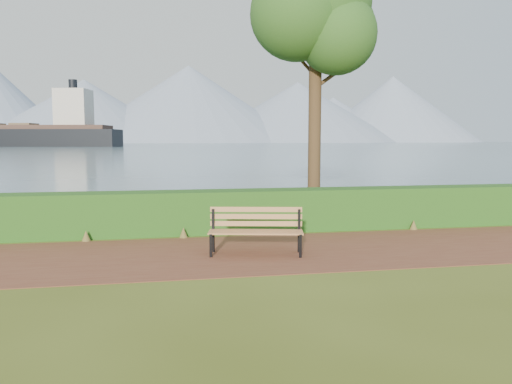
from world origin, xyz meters
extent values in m
plane|color=#465016|center=(0.00, 0.00, 0.00)|extent=(140.00, 140.00, 0.00)
cube|color=brown|center=(0.00, 0.30, 0.01)|extent=(40.00, 3.40, 0.01)
cube|color=#1A4413|center=(0.00, 2.60, 0.50)|extent=(32.00, 0.85, 1.00)
cube|color=slate|center=(0.00, 260.00, 0.01)|extent=(700.00, 510.00, 0.00)
cone|color=#7A8AA3|center=(-60.00, 395.00, 24.00)|extent=(160.00, 160.00, 48.00)
cone|color=#7A8AA3|center=(20.00, 405.00, 31.00)|extent=(190.00, 190.00, 62.00)
cone|color=#7A8AA3|center=(110.00, 400.00, 25.00)|extent=(170.00, 170.00, 50.00)
cone|color=#7A8AA3|center=(200.00, 410.00, 29.00)|extent=(150.00, 150.00, 58.00)
cone|color=#7A8AA3|center=(-10.00, 430.00, 17.50)|extent=(120.00, 120.00, 35.00)
cone|color=#7A8AA3|center=(150.00, 425.00, 20.00)|extent=(130.00, 130.00, 40.00)
cube|color=black|center=(-0.67, 0.06, 0.22)|extent=(0.06, 0.07, 0.45)
cube|color=black|center=(-0.58, 0.49, 0.43)|extent=(0.06, 0.07, 0.86)
cube|color=black|center=(-0.63, 0.27, 0.42)|extent=(0.15, 0.52, 0.05)
cube|color=black|center=(0.97, -0.28, 0.22)|extent=(0.06, 0.07, 0.45)
cube|color=black|center=(1.06, 0.15, 0.43)|extent=(0.06, 0.07, 0.86)
cube|color=black|center=(1.02, -0.07, 0.42)|extent=(0.15, 0.52, 0.05)
cube|color=#96633A|center=(0.16, -0.08, 0.45)|extent=(1.78, 0.45, 0.03)
cube|color=#96633A|center=(0.18, 0.04, 0.45)|extent=(1.78, 0.45, 0.03)
cube|color=#96633A|center=(0.21, 0.16, 0.45)|extent=(1.78, 0.45, 0.03)
cube|color=#96633A|center=(0.23, 0.29, 0.45)|extent=(1.78, 0.45, 0.03)
cube|color=#96633A|center=(0.25, 0.35, 0.57)|extent=(1.77, 0.41, 0.10)
cube|color=#96633A|center=(0.25, 0.35, 0.71)|extent=(1.77, 0.41, 0.10)
cube|color=#96633A|center=(0.25, 0.35, 0.85)|extent=(1.77, 0.41, 0.10)
cylinder|color=#372316|center=(2.69, 4.46, 3.21)|extent=(0.36, 0.36, 6.43)
sphere|color=#1D4E1A|center=(2.69, 4.46, 5.89)|extent=(3.03, 3.03, 3.03)
sphere|color=#1D4E1A|center=(3.39, 4.93, 5.36)|extent=(2.32, 2.32, 2.32)
sphere|color=#1D4E1A|center=(2.04, 4.10, 5.53)|extent=(2.50, 2.50, 2.50)
sphere|color=#1D4E1A|center=(3.11, 3.92, 5.00)|extent=(2.14, 2.14, 2.14)
cylinder|color=#372316|center=(3.09, 4.46, 3.93)|extent=(0.94, 0.11, 0.70)
cylinder|color=#372316|center=(2.33, 4.55, 4.37)|extent=(0.73, 0.34, 0.64)
cube|color=beige|center=(-28.95, 157.46, 11.95)|extent=(11.38, 10.75, 11.94)
cylinder|color=black|center=(-28.95, 157.46, 19.00)|extent=(2.61, 2.61, 3.80)
cube|color=brown|center=(-44.68, 160.72, 6.95)|extent=(7.83, 8.34, 0.87)
camera|label=1|loc=(-1.52, -9.12, 2.20)|focal=35.00mm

